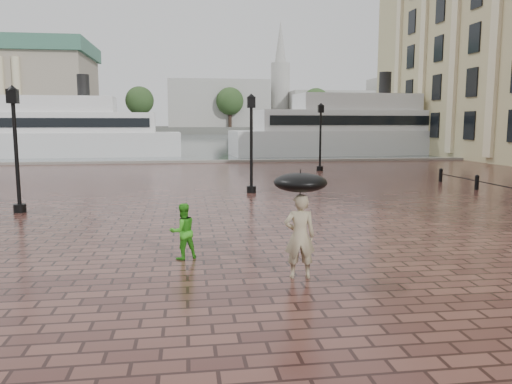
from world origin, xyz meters
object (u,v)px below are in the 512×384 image
(adult_pedestrian, at_px, (300,236))
(ferry_near, at_px, (54,132))
(child_pedestrian, at_px, (183,231))
(street_lamps, at_px, (156,140))
(ferry_far, at_px, (356,130))

(adult_pedestrian, distance_m, ferry_near, 43.13)
(child_pedestrian, bearing_deg, adult_pedestrian, 120.27)
(child_pedestrian, height_order, ferry_near, ferry_near)
(ferry_near, bearing_deg, child_pedestrian, -74.90)
(child_pedestrian, distance_m, ferry_near, 40.63)
(street_lamps, relative_size, child_pedestrian, 16.01)
(street_lamps, xyz_separation_m, adult_pedestrian, (3.83, -16.45, -1.43))
(adult_pedestrian, xyz_separation_m, ferry_far, (14.93, 39.54, 1.62))
(street_lamps, bearing_deg, child_pedestrian, -84.49)
(ferry_far, bearing_deg, ferry_near, 174.44)
(adult_pedestrian, bearing_deg, street_lamps, -71.75)
(ferry_near, distance_m, ferry_far, 29.76)
(ferry_far, bearing_deg, adult_pedestrian, -114.43)
(street_lamps, bearing_deg, ferry_near, 114.56)
(street_lamps, height_order, child_pedestrian, street_lamps)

